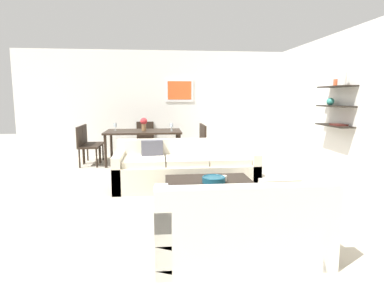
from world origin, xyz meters
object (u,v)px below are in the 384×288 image
Objects in this scene: loveseat_white at (239,226)px; dining_chair_right_near at (199,142)px; dining_chair_head at (145,137)px; wine_glass_left_far at (115,125)px; sofa_beige at (185,170)px; centerpiece_vase at (144,123)px; dining_chair_right_far at (197,139)px; coffee_table at (210,196)px; candle_jar at (224,178)px; dining_chair_left_far at (89,141)px; wine_glass_right_far at (171,125)px; dining_chair_left_near at (85,143)px; wine_glass_right_near at (172,126)px; wine_glass_head at (144,125)px; dining_table at (143,134)px; decorative_bowl at (214,179)px.

dining_chair_right_near is at bearing 87.67° from loveseat_white.
dining_chair_head is 5.12× the size of wine_glass_left_far.
centerpiece_vase is (-0.78, 2.13, 0.64)m from sofa_beige.
sofa_beige is 2.38m from dining_chair_right_far.
coffee_table is at bearing -93.99° from dining_chair_right_far.
candle_jar is 0.09× the size of dining_chair_left_far.
wine_glass_right_far is (1.29, -0.00, -0.01)m from wine_glass_left_far.
wine_glass_right_far is at bearing -3.07° from dining_chair_left_far.
sofa_beige is at bearing -42.35° from dining_chair_left_near.
candle_jar is at bearing -79.57° from wine_glass_right_near.
wine_glass_left_far is (-1.74, 4.68, 0.58)m from loveseat_white.
wine_glass_left_far is 1.07× the size of wine_glass_right_far.
wine_glass_right_near reaches higher than dining_chair_head.
wine_glass_head is (-0.65, 0.57, -0.02)m from wine_glass_right_near.
dining_chair_head is (-1.26, 0.69, 0.00)m from dining_chair_right_far.
dining_chair_left_near is (-1.26, -0.23, -0.18)m from dining_table.
dining_chair_right_far is 2.57m from dining_chair_left_near.
wine_glass_right_far is (1.91, -0.10, 0.36)m from dining_chair_left_far.
dining_chair_left_far is 1.98m from wine_glass_right_near.
sofa_beige is 7.52× the size of decorative_bowl.
candle_jar is 4.31m from dining_chair_head.
dining_chair_left_far is at bearing 123.47° from decorative_bowl.
coffee_table is 3.85m from wine_glass_left_far.
centerpiece_vase is at bearing -8.85° from dining_chair_left_far.
dining_chair_right_near reaches higher than coffee_table.
dining_chair_right_far is 5.12× the size of wine_glass_left_far.
wine_glass_left_far is (-1.71, 3.42, 0.45)m from decorative_bowl.
dining_chair_head is at bearing 129.40° from wine_glass_right_far.
dining_chair_left_far is at bearing 176.93° from wine_glass_right_far.
wine_glass_right_far is at bearing 150.17° from dining_chair_right_near.
coffee_table is 1.34× the size of dining_chair_right_far.
dining_chair_right_far is 1.00× the size of dining_chair_left_far.
centerpiece_vase is at bearing -8.29° from wine_glass_left_far.
dining_chair_right_far reaches higher than sofa_beige.
centerpiece_vase reaches higher than wine_glass_right_near.
sofa_beige is 2.67× the size of dining_chair_left_far.
dining_chair_left_near is 1.00× the size of dining_chair_right_near.
dining_chair_left_near is at bearing -169.77° from dining_table.
dining_chair_left_far is 1.00× the size of dining_chair_head.
coffee_table is (0.23, -1.19, -0.10)m from sofa_beige.
candle_jar is 0.48× the size of wine_glass_right_near.
dining_chair_head is at bearing 50.60° from wine_glass_left_far.
dining_chair_right_near is at bearing 0.00° from dining_chair_left_near.
wine_glass_right_far is (-0.62, 0.35, 0.36)m from dining_chair_right_near.
wine_glass_head is at bearing 138.53° from wine_glass_right_near.
dining_chair_head is at bearing 137.91° from dining_chair_right_near.
centerpiece_vase reaches higher than dining_table.
candle_jar is 0.56× the size of wine_glass_head.
sofa_beige is at bearing -75.36° from dining_chair_head.
loveseat_white is 9.22× the size of wine_glass_right_near.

